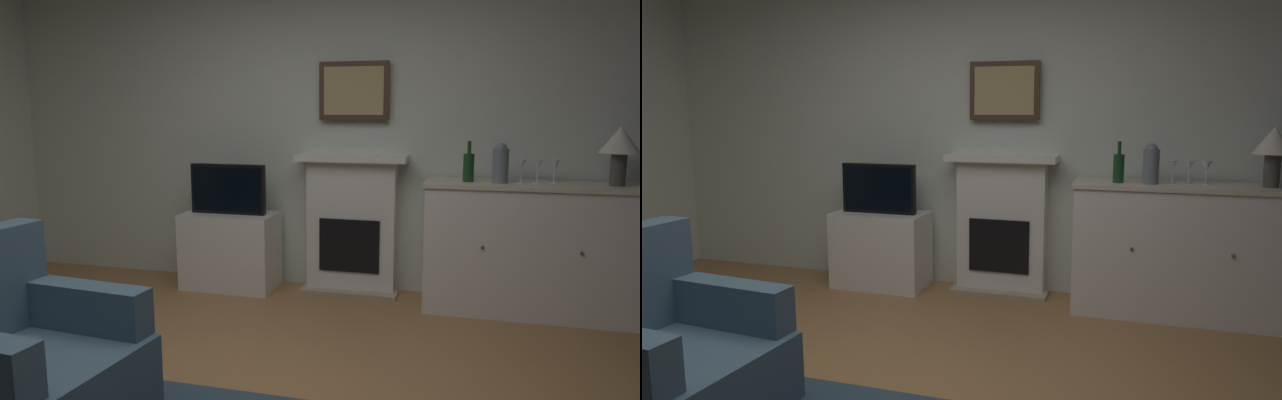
{
  "view_description": "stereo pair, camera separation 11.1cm",
  "coord_description": "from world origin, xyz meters",
  "views": [
    {
      "loc": [
        1.08,
        -2.14,
        1.45
      ],
      "look_at": [
        0.35,
        0.59,
        1.0
      ],
      "focal_mm": 31.96,
      "sensor_mm": 36.0,
      "label": 1
    },
    {
      "loc": [
        1.19,
        -2.11,
        1.45
      ],
      "look_at": [
        0.35,
        0.59,
        1.0
      ],
      "focal_mm": 31.96,
      "sensor_mm": 36.0,
      "label": 2
    }
  ],
  "objects": [
    {
      "name": "tv_set",
      "position": [
        -0.79,
        2.03,
        0.82
      ],
      "size": [
        0.62,
        0.07,
        0.4
      ],
      "color": "black",
      "rests_on": "tv_cabinet"
    },
    {
      "name": "wine_glass_center",
      "position": [
        1.53,
        2.06,
        1.06
      ],
      "size": [
        0.07,
        0.07,
        0.16
      ],
      "color": "silver",
      "rests_on": "sideboard_cabinet"
    },
    {
      "name": "wine_glass_right",
      "position": [
        1.64,
        2.07,
        1.06
      ],
      "size": [
        0.07,
        0.07,
        0.16
      ],
      "color": "silver",
      "rests_on": "sideboard_cabinet"
    },
    {
      "name": "wine_bottle",
      "position": [
        1.07,
        2.0,
        1.05
      ],
      "size": [
        0.08,
        0.08,
        0.29
      ],
      "color": "#193F1E",
      "rests_on": "sideboard_cabinet"
    },
    {
      "name": "framed_picture",
      "position": [
        0.18,
        2.26,
        1.59
      ],
      "size": [
        0.55,
        0.04,
        0.45
      ],
      "color": "#473323"
    },
    {
      "name": "tv_cabinet",
      "position": [
        -0.79,
        2.06,
        0.31
      ],
      "size": [
        0.75,
        0.42,
        0.62
      ],
      "color": "white",
      "rests_on": "ground_plane"
    },
    {
      "name": "table_lamp",
      "position": [
        2.04,
        2.04,
        1.22
      ],
      "size": [
        0.26,
        0.26,
        0.4
      ],
      "color": "#4C4742",
      "rests_on": "sideboard_cabinet"
    },
    {
      "name": "vase_decorative",
      "position": [
        1.28,
        1.99,
        1.08
      ],
      "size": [
        0.11,
        0.11,
        0.28
      ],
      "color": "slate",
      "rests_on": "sideboard_cabinet"
    },
    {
      "name": "armchair",
      "position": [
        -0.77,
        -0.25,
        0.38
      ],
      "size": [
        0.87,
        0.83,
        0.92
      ],
      "color": "#3F596B",
      "rests_on": "ground_plane"
    },
    {
      "name": "wall_rear",
      "position": [
        0.0,
        2.35,
        1.5
      ],
      "size": [
        5.88,
        0.06,
        3.0
      ],
      "primitive_type": "cube",
      "color": "silver",
      "rests_on": "ground_plane"
    },
    {
      "name": "wine_glass_left",
      "position": [
        1.42,
        2.04,
        1.06
      ],
      "size": [
        0.07,
        0.07,
        0.16
      ],
      "color": "silver",
      "rests_on": "sideboard_cabinet"
    },
    {
      "name": "sideboard_cabinet",
      "position": [
        1.5,
        2.04,
        0.47
      ],
      "size": [
        1.46,
        0.49,
        0.94
      ],
      "color": "white",
      "rests_on": "ground_plane"
    },
    {
      "name": "fireplace_unit",
      "position": [
        0.18,
        2.22,
        0.55
      ],
      "size": [
        0.87,
        0.3,
        1.1
      ],
      "color": "white",
      "rests_on": "ground_plane"
    }
  ]
}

